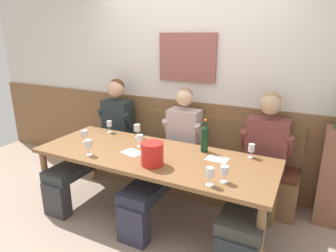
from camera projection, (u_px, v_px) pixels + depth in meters
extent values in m
cube|color=tan|center=(149.00, 222.00, 3.10)|extent=(6.80, 6.80, 0.02)
cube|color=silver|center=(191.00, 76.00, 3.60)|extent=(6.80, 0.08, 2.80)
cube|color=#90524B|center=(187.00, 57.00, 3.50)|extent=(0.73, 0.04, 0.57)
cube|color=brown|center=(188.00, 142.00, 3.81)|extent=(6.80, 0.03, 1.09)
cube|color=brown|center=(181.00, 172.00, 3.72)|extent=(2.76, 0.42, 0.44)
cube|color=#5B2B1C|center=(181.00, 154.00, 3.64)|extent=(2.70, 0.39, 0.05)
cube|color=brown|center=(187.00, 131.00, 3.73)|extent=(2.76, 0.04, 0.45)
cube|color=brown|center=(153.00, 156.00, 2.98)|extent=(2.46, 0.91, 0.04)
cylinder|color=olive|center=(46.00, 180.00, 3.25)|extent=(0.07, 0.07, 0.68)
cylinder|color=brown|center=(259.00, 243.00, 2.26)|extent=(0.07, 0.07, 0.68)
cylinder|color=brown|center=(93.00, 155.00, 3.91)|extent=(0.07, 0.07, 0.68)
cylinder|color=brown|center=(273.00, 196.00, 2.92)|extent=(0.07, 0.07, 0.68)
cube|color=#343338|center=(57.00, 199.00, 3.15)|extent=(0.29, 0.14, 0.38)
cube|color=#2D3335|center=(88.00, 160.00, 3.52)|extent=(0.32, 1.16, 0.11)
cube|color=#222D30|center=(118.00, 121.00, 3.96)|extent=(0.38, 0.23, 0.56)
sphere|color=#E1A68B|center=(116.00, 89.00, 3.82)|extent=(0.22, 0.22, 0.22)
sphere|color=#54371C|center=(117.00, 86.00, 3.83)|extent=(0.20, 0.20, 0.20)
cylinder|color=#222D30|center=(104.00, 118.00, 3.99)|extent=(0.08, 0.20, 0.27)
cylinder|color=#222D30|center=(128.00, 121.00, 3.82)|extent=(0.08, 0.20, 0.27)
cube|color=#2E2F40|center=(133.00, 225.00, 2.72)|extent=(0.29, 0.14, 0.38)
cube|color=#242938|center=(160.00, 178.00, 3.10)|extent=(0.32, 1.16, 0.11)
cube|color=#C1AEAD|center=(184.00, 132.00, 3.54)|extent=(0.38, 0.24, 0.55)
sphere|color=beige|center=(184.00, 98.00, 3.40)|extent=(0.20, 0.20, 0.20)
sphere|color=#99704D|center=(185.00, 95.00, 3.41)|extent=(0.18, 0.18, 0.18)
cylinder|color=#C1AEAD|center=(168.00, 128.00, 3.57)|extent=(0.08, 0.20, 0.27)
cylinder|color=#C1AEAD|center=(198.00, 133.00, 3.40)|extent=(0.08, 0.20, 0.27)
cube|color=#333531|center=(252.00, 199.00, 2.69)|extent=(0.36, 1.16, 0.11)
cube|color=brown|center=(267.00, 144.00, 3.12)|extent=(0.43, 0.22, 0.56)
sphere|color=tan|center=(271.00, 104.00, 2.98)|extent=(0.22, 0.22, 0.22)
sphere|color=#9F7B4B|center=(271.00, 101.00, 2.99)|extent=(0.20, 0.20, 0.20)
cylinder|color=brown|center=(245.00, 139.00, 3.17)|extent=(0.08, 0.20, 0.27)
cylinder|color=brown|center=(289.00, 146.00, 2.98)|extent=(0.08, 0.20, 0.27)
cylinder|color=red|center=(152.00, 154.00, 2.70)|extent=(0.21, 0.21, 0.22)
cylinder|color=#13381E|center=(205.00, 141.00, 3.01)|extent=(0.08, 0.08, 0.22)
sphere|color=#13381E|center=(205.00, 130.00, 2.97)|extent=(0.08, 0.08, 0.08)
cylinder|color=#13381E|center=(205.00, 125.00, 2.96)|extent=(0.03, 0.03, 0.08)
cylinder|color=orange|center=(205.00, 120.00, 2.94)|extent=(0.03, 0.03, 0.02)
cylinder|color=silver|center=(89.00, 155.00, 2.95)|extent=(0.06, 0.06, 0.00)
cylinder|color=silver|center=(89.00, 151.00, 2.94)|extent=(0.01, 0.01, 0.08)
cylinder|color=silver|center=(88.00, 144.00, 2.92)|extent=(0.07, 0.07, 0.08)
cylinder|color=silver|center=(110.00, 132.00, 3.64)|extent=(0.07, 0.07, 0.00)
cylinder|color=silver|center=(110.00, 129.00, 3.63)|extent=(0.01, 0.01, 0.07)
cylinder|color=silver|center=(109.00, 124.00, 3.61)|extent=(0.06, 0.06, 0.07)
cylinder|color=#ECD882|center=(109.00, 125.00, 3.61)|extent=(0.06, 0.06, 0.03)
cylinder|color=silver|center=(140.00, 146.00, 3.18)|extent=(0.07, 0.07, 0.00)
cylinder|color=silver|center=(140.00, 143.00, 3.17)|extent=(0.01, 0.01, 0.06)
cylinder|color=silver|center=(140.00, 138.00, 3.15)|extent=(0.07, 0.07, 0.07)
cylinder|color=#EEE186|center=(140.00, 140.00, 3.16)|extent=(0.06, 0.06, 0.02)
cylinder|color=silver|center=(224.00, 182.00, 2.41)|extent=(0.06, 0.06, 0.00)
cylinder|color=silver|center=(224.00, 178.00, 2.40)|extent=(0.01, 0.01, 0.07)
cylinder|color=silver|center=(225.00, 170.00, 2.38)|extent=(0.07, 0.07, 0.07)
cylinder|color=silver|center=(85.00, 142.00, 3.31)|extent=(0.06, 0.06, 0.00)
cylinder|color=silver|center=(85.00, 139.00, 3.30)|extent=(0.01, 0.01, 0.06)
cylinder|color=silver|center=(84.00, 133.00, 3.28)|extent=(0.07, 0.07, 0.07)
cylinder|color=silver|center=(210.00, 185.00, 2.36)|extent=(0.06, 0.06, 0.00)
cylinder|color=silver|center=(210.00, 181.00, 2.35)|extent=(0.01, 0.01, 0.08)
cylinder|color=silver|center=(210.00, 172.00, 2.32)|extent=(0.06, 0.06, 0.08)
cylinder|color=#F4CE81|center=(210.00, 175.00, 2.33)|extent=(0.06, 0.06, 0.02)
cylinder|color=silver|center=(251.00, 157.00, 2.89)|extent=(0.06, 0.06, 0.00)
cylinder|color=silver|center=(251.00, 154.00, 2.88)|extent=(0.01, 0.01, 0.06)
cylinder|color=silver|center=(251.00, 148.00, 2.86)|extent=(0.06, 0.06, 0.08)
cylinder|color=#E4E584|center=(251.00, 150.00, 2.87)|extent=(0.06, 0.06, 0.03)
cylinder|color=silver|center=(137.00, 137.00, 3.46)|extent=(0.06, 0.06, 0.00)
cylinder|color=silver|center=(137.00, 134.00, 3.45)|extent=(0.01, 0.01, 0.07)
cylinder|color=silver|center=(137.00, 128.00, 3.43)|extent=(0.08, 0.08, 0.08)
cylinder|color=#F1D285|center=(137.00, 130.00, 3.44)|extent=(0.07, 0.07, 0.02)
cube|color=white|center=(132.00, 153.00, 3.01)|extent=(0.24, 0.20, 0.00)
cube|color=white|center=(217.00, 159.00, 2.86)|extent=(0.22, 0.16, 0.00)
cube|color=brown|center=(334.00, 177.00, 2.95)|extent=(0.28, 0.28, 1.02)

